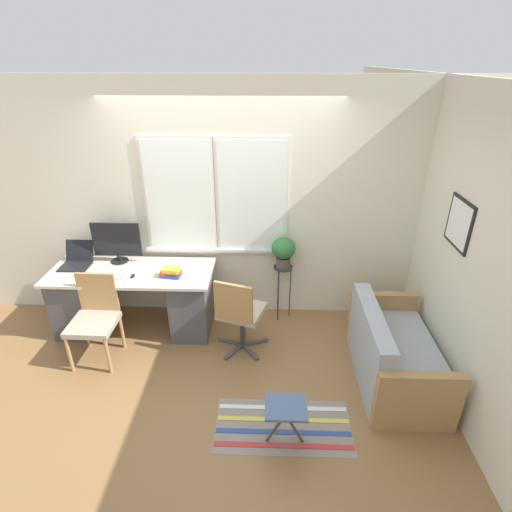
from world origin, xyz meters
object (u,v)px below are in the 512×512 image
object	(u,v)px
laptop	(77,260)
keyboard	(107,276)
book_stack	(171,273)
potted_plant	(284,250)
desk_chair_wooden	(95,317)
folding_stool	(286,410)
office_chair_swivel	(239,312)
monitor	(117,242)
mouse	(133,276)
couch_loveseat	(393,355)
plant_stand	(283,275)

from	to	relation	value
laptop	keyboard	size ratio (longest dim) A/B	0.90
book_stack	laptop	bearing A→B (deg)	168.14
keyboard	potted_plant	size ratio (longest dim) A/B	1.05
desk_chair_wooden	potted_plant	bearing A→B (deg)	22.77
book_stack	folding_stool	distance (m)	1.89
potted_plant	office_chair_swivel	bearing A→B (deg)	-125.18
desk_chair_wooden	folding_stool	world-z (taller)	desk_chair_wooden
monitor	mouse	distance (m)	0.50
office_chair_swivel	folding_stool	distance (m)	1.22
keyboard	folding_stool	bearing A→B (deg)	-36.46
book_stack	monitor	bearing A→B (deg)	153.48
couch_loveseat	potted_plant	size ratio (longest dim) A/B	3.65
monitor	office_chair_swivel	bearing A→B (deg)	-23.31
laptop	potted_plant	distance (m)	2.33
laptop	potted_plant	size ratio (longest dim) A/B	0.94
folding_stool	mouse	bearing A→B (deg)	139.03
monitor	office_chair_swivel	xyz separation A→B (m)	(1.41, -0.61, -0.50)
keyboard	desk_chair_wooden	size ratio (longest dim) A/B	0.42
mouse	plant_stand	size ratio (longest dim) A/B	0.10
monitor	folding_stool	xyz separation A→B (m)	(1.85, -1.74, -0.64)
mouse	book_stack	size ratio (longest dim) A/B	0.29
potted_plant	folding_stool	bearing A→B (deg)	-90.47
mouse	potted_plant	xyz separation A→B (m)	(1.61, 0.40, 0.14)
monitor	office_chair_swivel	distance (m)	1.61
office_chair_swivel	potted_plant	size ratio (longest dim) A/B	2.53
mouse	desk_chair_wooden	distance (m)	0.55
monitor	potted_plant	distance (m)	1.87
laptop	mouse	xyz separation A→B (m)	(0.71, -0.26, -0.04)
office_chair_swivel	folding_stool	bearing A→B (deg)	129.04
book_stack	folding_stool	size ratio (longest dim) A/B	0.56
book_stack	potted_plant	world-z (taller)	potted_plant
couch_loveseat	potted_plant	xyz separation A→B (m)	(-1.04, 1.00, 0.63)
mouse	folding_stool	xyz separation A→B (m)	(1.59, -1.38, -0.40)
book_stack	desk_chair_wooden	world-z (taller)	desk_chair_wooden
laptop	desk_chair_wooden	xyz separation A→B (m)	(0.40, -0.63, -0.31)
desk_chair_wooden	plant_stand	bearing A→B (deg)	22.77
office_chair_swivel	couch_loveseat	bearing A→B (deg)	-175.58
monitor	desk_chair_wooden	size ratio (longest dim) A/B	0.61
desk_chair_wooden	couch_loveseat	bearing A→B (deg)	-3.54
potted_plant	folding_stool	xyz separation A→B (m)	(-0.01, -1.78, -0.54)
book_stack	desk_chair_wooden	size ratio (longest dim) A/B	0.26
monitor	keyboard	bearing A→B (deg)	-92.21
monitor	couch_loveseat	world-z (taller)	monitor
plant_stand	potted_plant	size ratio (longest dim) A/B	1.92
mouse	book_stack	bearing A→B (deg)	3.77
mouse	couch_loveseat	world-z (taller)	mouse
laptop	book_stack	size ratio (longest dim) A/B	1.47
book_stack	potted_plant	bearing A→B (deg)	17.39
keyboard	folding_stool	distance (m)	2.36
mouse	folding_stool	distance (m)	2.15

